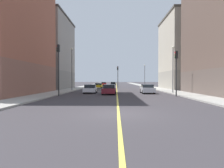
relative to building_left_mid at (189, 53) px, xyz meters
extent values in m
plane|color=#373337|center=(-16.23, -33.86, -8.09)|extent=(400.00, 400.00, 0.00)
cube|color=#9E9B93|center=(-6.98, 15.14, -8.02)|extent=(3.21, 168.00, 0.15)
cube|color=#9E9B93|center=(-25.48, 15.14, -8.02)|extent=(3.21, 168.00, 0.15)
cube|color=#E5D14C|center=(-16.23, 15.14, -8.09)|extent=(0.16, 154.00, 0.01)
cube|color=#9D9688|center=(0.00, 0.00, -6.14)|extent=(10.75, 14.60, 3.92)
cube|color=#BCB29E|center=(0.00, 0.00, 1.75)|extent=(10.75, 14.60, 11.85)
cube|color=#545047|center=(0.00, 0.00, 7.88)|extent=(11.05, 14.90, 0.40)
cube|color=slate|center=(-32.47, -0.77, -6.14)|extent=(10.75, 15.28, 3.92)
cube|color=gray|center=(-32.47, -0.77, 1.65)|extent=(10.75, 15.28, 11.66)
cube|color=#3B3937|center=(-32.47, -0.77, 7.68)|extent=(11.05, 15.58, 0.40)
cylinder|color=#2D2D2D|center=(-8.99, -20.83, -5.78)|extent=(0.16, 0.16, 4.63)
cube|color=black|center=(-8.99, -20.83, -3.01)|extent=(0.28, 0.32, 0.90)
sphere|color=red|center=(-9.15, -20.83, -2.74)|extent=(0.20, 0.20, 0.20)
sphere|color=#352204|center=(-9.15, -20.83, -3.02)|extent=(0.20, 0.20, 0.20)
sphere|color=black|center=(-9.15, -20.83, -3.30)|extent=(0.20, 0.20, 0.20)
cylinder|color=#2D2D2D|center=(-23.48, -20.83, -5.36)|extent=(0.16, 0.16, 5.47)
cube|color=black|center=(-23.48, -20.83, -2.17)|extent=(0.28, 0.32, 0.90)
sphere|color=red|center=(-23.64, -20.83, -1.90)|extent=(0.20, 0.20, 0.20)
sphere|color=#352204|center=(-23.64, -20.83, -2.18)|extent=(0.20, 0.20, 0.20)
sphere|color=black|center=(-23.64, -20.83, -2.46)|extent=(0.20, 0.20, 0.20)
cylinder|color=#2D2D2D|center=(-15.90, 6.11, -5.79)|extent=(0.16, 0.16, 4.61)
cube|color=black|center=(-15.90, 6.11, -3.04)|extent=(0.28, 0.32, 0.90)
sphere|color=red|center=(-16.06, 6.11, -2.77)|extent=(0.20, 0.20, 0.20)
sphere|color=#352204|center=(-16.06, 6.11, -3.05)|extent=(0.20, 0.20, 0.20)
sphere|color=black|center=(-16.06, 6.11, -3.33)|extent=(0.20, 0.20, 0.20)
cylinder|color=#4C4C51|center=(-7.99, -15.75, -4.69)|extent=(0.14, 0.14, 6.50)
sphere|color=#EAEACC|center=(-7.99, -15.75, -1.29)|extent=(0.36, 0.36, 0.36)
cylinder|color=#4C4C51|center=(-24.48, -8.62, -4.24)|extent=(0.14, 0.14, 7.41)
sphere|color=#EAEACC|center=(-24.48, -8.62, -0.39)|extent=(0.36, 0.36, 0.36)
cylinder|color=#4C4C51|center=(-7.99, 13.60, -4.94)|extent=(0.14, 0.14, 6.01)
sphere|color=#EAEACC|center=(-7.99, 13.60, -1.78)|extent=(0.36, 0.36, 0.36)
cube|color=silver|center=(-11.70, -15.40, -7.55)|extent=(1.81, 4.12, 0.66)
cube|color=black|center=(-11.70, -15.44, -6.98)|extent=(1.58, 2.14, 0.46)
cylinder|color=black|center=(-12.50, -14.12, -7.77)|extent=(0.22, 0.64, 0.64)
cylinder|color=black|center=(-10.88, -14.13, -7.77)|extent=(0.22, 0.64, 0.64)
cylinder|color=black|center=(-12.51, -16.66, -7.77)|extent=(0.22, 0.64, 0.64)
cylinder|color=black|center=(-10.89, -16.68, -7.77)|extent=(0.22, 0.64, 0.64)
cube|color=maroon|center=(-17.30, -17.43, -7.56)|extent=(1.97, 4.36, 0.62)
cube|color=black|center=(-17.30, -17.27, -6.99)|extent=(1.66, 2.11, 0.51)
cylinder|color=black|center=(-18.06, -16.06, -7.77)|extent=(0.25, 0.65, 0.64)
cylinder|color=black|center=(-16.43, -16.14, -7.77)|extent=(0.25, 0.65, 0.64)
cylinder|color=black|center=(-18.17, -18.72, -7.77)|extent=(0.25, 0.65, 0.64)
cylinder|color=black|center=(-16.55, -18.79, -7.77)|extent=(0.25, 0.65, 0.64)
cube|color=gold|center=(-20.79, 5.60, -7.60)|extent=(1.95, 4.55, 0.55)
cube|color=black|center=(-20.79, 5.62, -7.10)|extent=(1.66, 2.07, 0.45)
cylinder|color=black|center=(-21.57, 7.02, -7.77)|extent=(0.24, 0.65, 0.64)
cylinder|color=black|center=(-19.92, 6.97, -7.77)|extent=(0.24, 0.65, 0.64)
cylinder|color=black|center=(-21.66, 4.23, -7.77)|extent=(0.24, 0.65, 0.64)
cylinder|color=black|center=(-20.01, 4.18, -7.77)|extent=(0.24, 0.65, 0.64)
cube|color=black|center=(-17.42, 31.86, -7.56)|extent=(1.88, 3.91, 0.62)
cube|color=black|center=(-17.42, 31.90, -7.04)|extent=(1.65, 1.81, 0.42)
cylinder|color=black|center=(-18.28, 33.07, -7.77)|extent=(0.22, 0.64, 0.64)
cylinder|color=black|center=(-16.57, 33.07, -7.77)|extent=(0.22, 0.64, 0.64)
cylinder|color=black|center=(-18.28, 30.65, -7.77)|extent=(0.22, 0.64, 0.64)
cylinder|color=black|center=(-16.56, 30.65, -7.77)|extent=(0.22, 0.64, 0.64)
cube|color=red|center=(-20.59, 24.15, -7.56)|extent=(2.01, 4.04, 0.62)
cube|color=black|center=(-20.59, 24.15, -7.03)|extent=(1.69, 1.76, 0.45)
cylinder|color=black|center=(-21.48, 25.34, -7.77)|extent=(0.25, 0.65, 0.64)
cylinder|color=black|center=(-19.81, 25.41, -7.77)|extent=(0.25, 0.65, 0.64)
cylinder|color=black|center=(-21.37, 22.88, -7.77)|extent=(0.25, 0.65, 0.64)
cylinder|color=black|center=(-19.70, 22.96, -7.77)|extent=(0.25, 0.65, 0.64)
cube|color=white|center=(-20.31, -14.79, -7.58)|extent=(1.92, 3.98, 0.58)
cube|color=black|center=(-20.31, -14.85, -7.03)|extent=(1.66, 2.05, 0.52)
cylinder|color=black|center=(-21.17, -13.59, -7.77)|extent=(0.23, 0.64, 0.64)
cylinder|color=black|center=(-19.50, -13.56, -7.77)|extent=(0.23, 0.64, 0.64)
cylinder|color=black|center=(-21.12, -16.03, -7.77)|extent=(0.23, 0.64, 0.64)
cylinder|color=black|center=(-19.44, -16.00, -7.77)|extent=(0.23, 0.64, 0.64)
camera|label=1|loc=(-16.39, -45.85, -6.10)|focal=32.64mm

